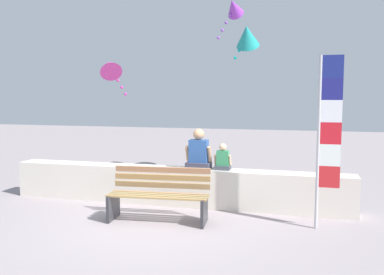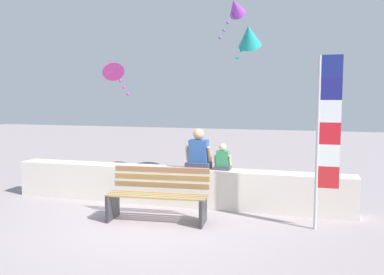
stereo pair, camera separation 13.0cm
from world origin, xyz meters
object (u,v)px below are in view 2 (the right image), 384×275
(kite_teal, at_px, (249,36))
(person_child, at_px, (223,159))
(kite_magenta, at_px, (113,67))
(flag_banner, at_px, (325,131))
(person_adult, at_px, (199,153))
(kite_purple, at_px, (235,8))
(park_bench, at_px, (158,196))

(kite_teal, bearing_deg, person_child, -90.34)
(kite_magenta, bearing_deg, flag_banner, -32.25)
(person_adult, bearing_deg, kite_teal, 80.88)
(person_child, distance_m, kite_magenta, 4.74)
(kite_purple, bearing_deg, kite_teal, 47.94)
(person_adult, bearing_deg, flag_banner, -21.10)
(kite_magenta, distance_m, kite_purple, 3.55)
(park_bench, relative_size, person_adult, 2.26)
(park_bench, distance_m, person_adult, 1.33)
(kite_magenta, xyz_separation_m, kite_purple, (3.25, 0.23, 1.40))
(person_child, relative_size, kite_magenta, 0.44)
(park_bench, relative_size, kite_purple, 1.65)
(kite_teal, bearing_deg, flag_banner, -65.61)
(person_adult, distance_m, kite_purple, 4.25)
(kite_magenta, xyz_separation_m, kite_teal, (3.55, 0.56, 0.75))
(park_bench, relative_size, person_child, 3.48)
(park_bench, distance_m, person_child, 1.51)
(person_adult, bearing_deg, person_child, 0.04)
(flag_banner, xyz_separation_m, kite_teal, (-1.78, 3.92, 2.06))
(park_bench, height_order, person_child, person_child)
(park_bench, bearing_deg, kite_teal, 77.84)
(kite_purple, bearing_deg, person_adult, -94.02)
(flag_banner, bearing_deg, kite_teal, 114.39)
(park_bench, bearing_deg, person_adult, 69.94)
(flag_banner, height_order, kite_teal, kite_teal)
(kite_purple, bearing_deg, flag_banner, -59.96)
(park_bench, xyz_separation_m, person_child, (0.88, 1.12, 0.50))
(flag_banner, relative_size, kite_magenta, 2.42)
(flag_banner, distance_m, kite_teal, 4.77)
(person_adult, relative_size, flag_banner, 0.28)
(person_adult, height_order, kite_purple, kite_purple)
(kite_teal, bearing_deg, park_bench, -102.16)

